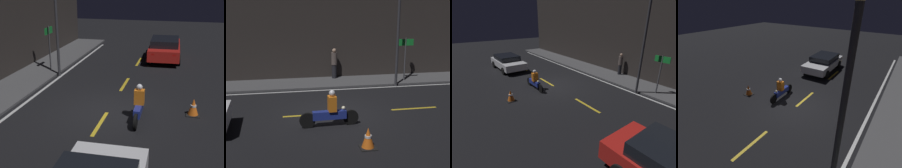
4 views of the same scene
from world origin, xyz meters
TOP-DOWN VIEW (x-y plane):
  - ground_plane at (0.00, 0.00)m, footprint 56.00×56.00m
  - raised_curb at (0.00, 4.98)m, footprint 28.00×2.31m
  - lane_dash_a at (-10.00, 0.00)m, footprint 2.00×0.14m
  - lane_dash_b at (-5.50, 0.00)m, footprint 2.00×0.14m
  - lane_dash_c at (-1.00, 0.00)m, footprint 2.00×0.14m
  - lane_dash_d at (3.50, 0.00)m, footprint 2.00×0.14m
  - lane_solid_kerb at (0.00, 3.57)m, footprint 25.20×0.14m
  - sedan_white at (-6.06, -1.20)m, footprint 4.40×2.12m
  - motorcycle at (-0.33, -1.29)m, footprint 2.17×0.37m
  - traffic_cone_near at (0.54, -3.24)m, footprint 0.51×0.51m
  - street_lamp at (4.07, 3.67)m, footprint 0.28×0.28m

SIDE VIEW (x-z plane):
  - ground_plane at x=0.00m, z-range 0.00..0.00m
  - lane_solid_kerb at x=0.00m, z-range 0.00..0.01m
  - lane_dash_a at x=-10.00m, z-range 0.00..0.01m
  - lane_dash_b at x=-5.50m, z-range 0.00..0.01m
  - lane_dash_c at x=-1.00m, z-range 0.00..0.01m
  - lane_dash_d at x=3.50m, z-range 0.00..0.01m
  - raised_curb at x=0.00m, z-range 0.00..0.10m
  - traffic_cone_near at x=0.54m, z-range -0.01..0.65m
  - motorcycle at x=-0.33m, z-range -0.13..1.22m
  - sedan_white at x=-6.06m, z-range 0.06..1.35m
  - street_lamp at x=4.07m, z-range 0.36..6.12m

